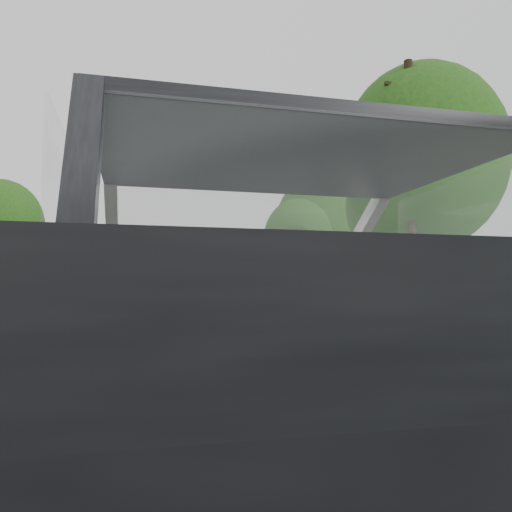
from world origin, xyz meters
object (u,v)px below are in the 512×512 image
cat (277,256)px  highway_sign (270,285)px  subject_car (265,315)px  other_car (153,296)px  utility_pole (411,189)px

cat → highway_sign: 26.88m
subject_car → cat: (0.25, 0.66, 0.36)m
other_car → utility_pole: 11.06m
other_car → cat: bearing=-83.3°
other_car → utility_pole: size_ratio=0.57×
other_car → subject_car: bearing=-84.1°
subject_car → highway_sign: highway_sign is taller
cat → utility_pole: bearing=61.7°
subject_car → other_car: bearing=89.7°
subject_car → other_car: 18.39m
cat → other_car: bearing=97.4°
subject_car → highway_sign: (7.34, 26.59, 0.57)m
highway_sign → utility_pole: (-0.06, -15.97, 2.64)m
other_car → utility_pole: bearing=-41.0°
utility_pole → other_car: bearing=132.8°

